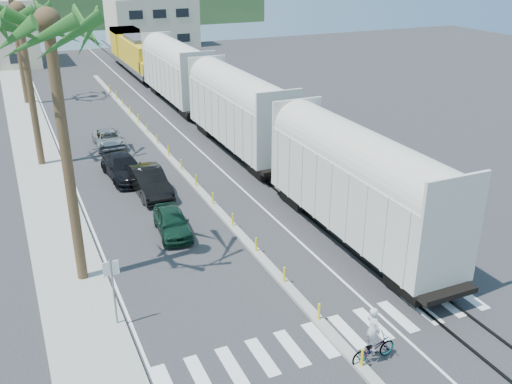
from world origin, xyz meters
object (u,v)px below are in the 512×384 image
street_sign (113,283)px  cyclist (373,344)px  car_second (149,181)px  car_lead (172,222)px

street_sign → cyclist: 9.86m
street_sign → car_second: 13.10m
car_lead → car_second: car_second is taller
car_lead → cyclist: (3.68, -12.46, 0.06)m
street_sign → car_lead: 8.03m
car_second → street_sign: bearing=-112.0°
street_sign → car_second: size_ratio=0.61×
car_lead → car_second: size_ratio=0.81×
street_sign → cyclist: size_ratio=1.34×
car_second → cyclist: size_ratio=2.19×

